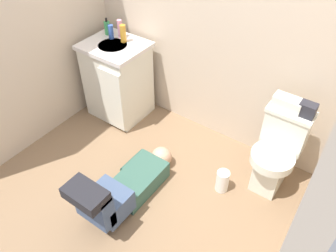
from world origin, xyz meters
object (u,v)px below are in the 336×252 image
Objects in this scene: toiletry_bag at (307,110)px; soap_dispenser at (107,28)px; person_plumber at (124,187)px; bottle_blue at (111,32)px; tissue_box at (288,103)px; bottle_pink at (120,29)px; bottle_amber at (123,34)px; paper_towel_roll at (222,181)px; vanity_cabinet at (118,80)px; toilet at (277,152)px; faucet at (123,34)px.

soap_dispenser is at bearing 179.30° from toiletry_bag.
person_plumber is 8.59× the size of toiletry_bag.
tissue_box is at bearing 0.67° from bottle_blue.
bottle_blue is 0.78× the size of bottle_pink.
bottle_amber is 1.65m from paper_towel_roll.
vanity_cabinet is 1.73m from tissue_box.
toiletry_bag is 0.90× the size of bottle_blue.
toilet reaches higher than paper_towel_roll.
vanity_cabinet is at bearing 167.77° from paper_towel_roll.
bottle_amber reaches higher than toilet.
toiletry_bag is at bearing 0.00° from tissue_box.
vanity_cabinet is 5.95× the size of bottle_blue.
bottle_pink is at bearing 148.28° from bottle_amber.
bottle_amber is (0.14, 0.02, 0.02)m from bottle_blue.
soap_dispenser is (-1.92, 0.12, 0.52)m from toilet.
tissue_box is 1.73m from bottle_pink.
toiletry_bag is (1.83, 0.10, 0.39)m from vanity_cabinet.
bottle_blue is (-0.10, 0.08, 0.47)m from vanity_cabinet.
faucet reaches higher than toilet.
toilet is 0.91× the size of vanity_cabinet.
person_plumber is 6.25× the size of bottle_amber.
person_plumber is at bearing -50.15° from bottle_pink.
person_plumber is 1.54m from bottle_pink.
bottle_blue is 0.09m from bottle_pink.
toilet is at bearing -2.93° from bottle_amber.
soap_dispenser is at bearing -170.28° from bottle_pink.
vanity_cabinet reaches higher than toilet.
vanity_cabinet is at bearing -88.69° from faucet.
soap_dispenser is 1.20× the size of bottle_blue.
faucet is 0.59× the size of bottle_amber.
soap_dispenser is at bearing 135.03° from person_plumber.
bottle_blue is at bearing -145.91° from faucet.
soap_dispenser reaches higher than toilet.
vanity_cabinet is 3.73× the size of tissue_box.
toiletry_bag is 2.02m from soap_dispenser.
faucet is 0.08m from bottle_amber.
toiletry_bag reaches higher than paper_towel_roll.
soap_dispenser is at bearing 146.90° from vanity_cabinet.
tissue_box is at bearing 3.45° from vanity_cabinet.
bottle_amber is (-1.79, -0.00, 0.10)m from toiletry_bag.
tissue_box is at bearing 49.09° from person_plumber.
bottle_blue is at bearing 141.44° from vanity_cabinet.
toilet is at bearing 44.89° from person_plumber.
faucet is at bearing 175.52° from toilet.
bottle_pink reaches higher than toiletry_bag.
faucet reaches higher than toiletry_bag.
bottle_blue is at bearing 133.62° from person_plumber.
tissue_box is 1.29× the size of bottle_amber.
faucet reaches higher than vanity_cabinet.
soap_dispenser is (-0.19, -0.02, 0.02)m from faucet.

